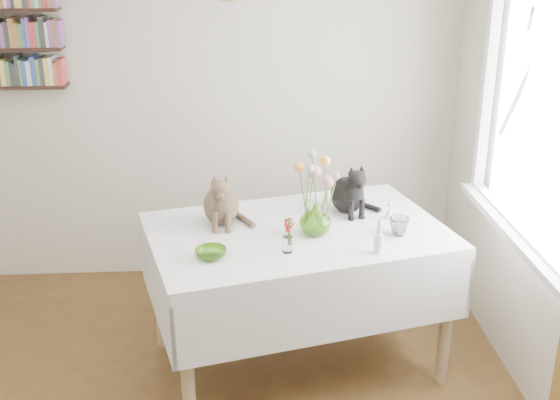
{
  "coord_description": "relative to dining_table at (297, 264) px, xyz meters",
  "views": [
    {
      "loc": [
        0.49,
        -2.41,
        2.35
      ],
      "look_at": [
        0.7,
        0.92,
        1.05
      ],
      "focal_mm": 45.0,
      "sensor_mm": 36.0,
      "label": 1
    }
  ],
  "objects": [
    {
      "name": "flower_vase",
      "position": [
        0.09,
        -0.07,
        0.29
      ],
      "size": [
        0.22,
        0.22,
        0.17
      ],
      "primitive_type": "imported",
      "rotation": [
        0.0,
        0.0,
        0.46
      ],
      "color": "#88C839",
      "rests_on": "dining_table"
    },
    {
      "name": "berry_jar",
      "position": [
        -0.07,
        -0.28,
        0.3
      ],
      "size": [
        0.05,
        0.05,
        0.21
      ],
      "color": "white",
      "rests_on": "dining_table"
    },
    {
      "name": "drinking_glass",
      "position": [
        0.53,
        -0.1,
        0.26
      ],
      "size": [
        0.12,
        0.12,
        0.1
      ],
      "primitive_type": "imported",
      "rotation": [
        0.0,
        0.0,
        -0.13
      ],
      "color": "white",
      "rests_on": "dining_table"
    },
    {
      "name": "candlestick",
      "position": [
        0.38,
        -0.31,
        0.27
      ],
      "size": [
        0.05,
        0.05,
        0.18
      ],
      "color": "white",
      "rests_on": "dining_table"
    },
    {
      "name": "room",
      "position": [
        -0.8,
        -1.02,
        0.62
      ],
      "size": [
        4.08,
        4.58,
        2.58
      ],
      "color": "brown",
      "rests_on": "ground"
    },
    {
      "name": "black_cat",
      "position": [
        0.3,
        0.25,
        0.36
      ],
      "size": [
        0.27,
        0.31,
        0.31
      ],
      "primitive_type": null,
      "rotation": [
        0.0,
        0.0,
        0.29
      ],
      "color": "black",
      "rests_on": "dining_table"
    },
    {
      "name": "green_bowl",
      "position": [
        -0.45,
        -0.32,
        0.23
      ],
      "size": [
        0.2,
        0.2,
        0.05
      ],
      "primitive_type": "imported",
      "rotation": [
        0.0,
        0.0,
        0.35
      ],
      "color": "#88C839",
      "rests_on": "dining_table"
    },
    {
      "name": "flower_bouquet",
      "position": [
        0.09,
        -0.06,
        0.55
      ],
      "size": [
        0.17,
        0.13,
        0.39
      ],
      "color": "#4C7233",
      "rests_on": "flower_vase"
    },
    {
      "name": "porcelain_figurine",
      "position": [
        0.53,
        0.12,
        0.25
      ],
      "size": [
        0.05,
        0.05,
        0.1
      ],
      "color": "white",
      "rests_on": "dining_table"
    },
    {
      "name": "tabby_cat",
      "position": [
        -0.41,
        0.12,
        0.37
      ],
      "size": [
        0.22,
        0.28,
        0.32
      ],
      "primitive_type": null,
      "rotation": [
        0.0,
        0.0,
        0.03
      ],
      "color": "brown",
      "rests_on": "dining_table"
    },
    {
      "name": "window",
      "position": [
        1.16,
        -0.22,
        0.76
      ],
      "size": [
        0.12,
        1.52,
        1.32
      ],
      "color": "white",
      "rests_on": "room"
    },
    {
      "name": "dining_table",
      "position": [
        0.0,
        0.0,
        0.0
      ],
      "size": [
        1.77,
        1.37,
        0.84
      ],
      "color": "white",
      "rests_on": "room"
    }
  ]
}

